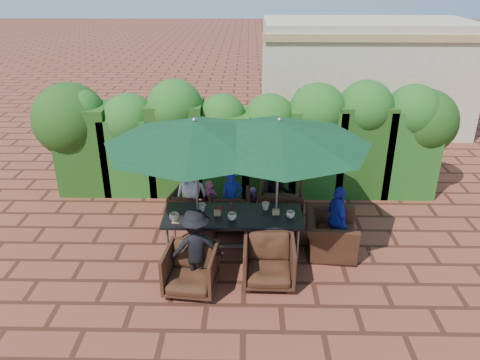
{
  "coord_description": "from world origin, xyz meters",
  "views": [
    {
      "loc": [
        0.05,
        -7.24,
        4.62
      ],
      "look_at": [
        -0.09,
        0.4,
        1.12
      ],
      "focal_mm": 35.0,
      "sensor_mm": 36.0,
      "label": 1
    }
  ],
  "objects_px": {
    "chair_far_left": "(191,205)",
    "chair_near_right": "(269,260)",
    "dining_table": "(233,219)",
    "chair_far_mid": "(230,208)",
    "chair_end_right": "(331,228)",
    "umbrella_left": "(195,133)",
    "umbrella_right": "(279,132)",
    "chair_far_right": "(281,203)",
    "chair_near_left": "(191,268)"
  },
  "relations": [
    {
      "from": "umbrella_left",
      "to": "chair_near_left",
      "type": "height_order",
      "value": "umbrella_left"
    },
    {
      "from": "chair_far_left",
      "to": "chair_near_right",
      "type": "bearing_deg",
      "value": 140.54
    },
    {
      "from": "chair_far_left",
      "to": "chair_far_mid",
      "type": "height_order",
      "value": "chair_far_mid"
    },
    {
      "from": "chair_far_mid",
      "to": "chair_end_right",
      "type": "height_order",
      "value": "chair_end_right"
    },
    {
      "from": "chair_far_right",
      "to": "chair_near_left",
      "type": "bearing_deg",
      "value": 59.44
    },
    {
      "from": "umbrella_left",
      "to": "chair_far_right",
      "type": "xyz_separation_m",
      "value": [
        1.49,
        1.03,
        -1.78
      ]
    },
    {
      "from": "umbrella_right",
      "to": "chair_near_right",
      "type": "height_order",
      "value": "umbrella_right"
    },
    {
      "from": "chair_far_left",
      "to": "chair_near_right",
      "type": "xyz_separation_m",
      "value": [
        1.46,
        -1.9,
        0.05
      ]
    },
    {
      "from": "dining_table",
      "to": "chair_end_right",
      "type": "relative_size",
      "value": 2.3
    },
    {
      "from": "umbrella_right",
      "to": "chair_far_right",
      "type": "bearing_deg",
      "value": 81.19
    },
    {
      "from": "umbrella_right",
      "to": "chair_near_left",
      "type": "xyz_separation_m",
      "value": [
        -1.36,
        -1.13,
        -1.82
      ]
    },
    {
      "from": "chair_near_right",
      "to": "dining_table",
      "type": "bearing_deg",
      "value": 126.69
    },
    {
      "from": "dining_table",
      "to": "chair_far_mid",
      "type": "distance_m",
      "value": 0.98
    },
    {
      "from": "chair_far_left",
      "to": "chair_far_right",
      "type": "distance_m",
      "value": 1.76
    },
    {
      "from": "dining_table",
      "to": "chair_end_right",
      "type": "xyz_separation_m",
      "value": [
        1.7,
        0.09,
        -0.23
      ]
    },
    {
      "from": "umbrella_right",
      "to": "chair_far_mid",
      "type": "bearing_deg",
      "value": 134.27
    },
    {
      "from": "chair_near_left",
      "to": "chair_end_right",
      "type": "distance_m",
      "value": 2.59
    },
    {
      "from": "dining_table",
      "to": "chair_near_right",
      "type": "bearing_deg",
      "value": -54.52
    },
    {
      "from": "dining_table",
      "to": "chair_far_left",
      "type": "relative_size",
      "value": 3.28
    },
    {
      "from": "chair_far_mid",
      "to": "umbrella_right",
      "type": "bearing_deg",
      "value": 131.92
    },
    {
      "from": "umbrella_right",
      "to": "chair_far_mid",
      "type": "relative_size",
      "value": 3.83
    },
    {
      "from": "umbrella_left",
      "to": "chair_far_right",
      "type": "distance_m",
      "value": 2.55
    },
    {
      "from": "chair_far_right",
      "to": "chair_near_left",
      "type": "height_order",
      "value": "chair_far_right"
    },
    {
      "from": "chair_far_left",
      "to": "chair_end_right",
      "type": "xyz_separation_m",
      "value": [
        2.57,
        -0.97,
        0.09
      ]
    },
    {
      "from": "umbrella_right",
      "to": "chair_far_mid",
      "type": "height_order",
      "value": "umbrella_right"
    },
    {
      "from": "dining_table",
      "to": "chair_far_right",
      "type": "height_order",
      "value": "chair_far_right"
    },
    {
      "from": "chair_far_left",
      "to": "umbrella_left",
      "type": "bearing_deg",
      "value": 117.38
    },
    {
      "from": "dining_table",
      "to": "chair_far_mid",
      "type": "relative_size",
      "value": 3.02
    },
    {
      "from": "chair_far_right",
      "to": "chair_near_left",
      "type": "relative_size",
      "value": 1.08
    },
    {
      "from": "chair_near_left",
      "to": "chair_end_right",
      "type": "height_order",
      "value": "chair_end_right"
    },
    {
      "from": "chair_far_mid",
      "to": "chair_end_right",
      "type": "distance_m",
      "value": 1.99
    },
    {
      "from": "chair_far_left",
      "to": "chair_far_mid",
      "type": "relative_size",
      "value": 0.92
    },
    {
      "from": "umbrella_right",
      "to": "chair_far_mid",
      "type": "xyz_separation_m",
      "value": [
        -0.84,
        0.86,
        -1.82
      ]
    },
    {
      "from": "chair_far_left",
      "to": "chair_end_right",
      "type": "bearing_deg",
      "value": 172.28
    },
    {
      "from": "umbrella_left",
      "to": "chair_far_left",
      "type": "bearing_deg",
      "value": 104.39
    },
    {
      "from": "chair_near_left",
      "to": "chair_far_right",
      "type": "bearing_deg",
      "value": 60.69
    },
    {
      "from": "dining_table",
      "to": "chair_far_left",
      "type": "height_order",
      "value": "dining_table"
    },
    {
      "from": "dining_table",
      "to": "chair_far_left",
      "type": "bearing_deg",
      "value": 129.08
    },
    {
      "from": "chair_end_right",
      "to": "chair_far_mid",
      "type": "bearing_deg",
      "value": 71.09
    },
    {
      "from": "dining_table",
      "to": "chair_near_left",
      "type": "xyz_separation_m",
      "value": [
        -0.62,
        -1.06,
        -0.28
      ]
    },
    {
      "from": "chair_near_left",
      "to": "dining_table",
      "type": "bearing_deg",
      "value": 65.83
    },
    {
      "from": "umbrella_left",
      "to": "chair_end_right",
      "type": "xyz_separation_m",
      "value": [
        2.3,
        0.06,
        -1.76
      ]
    },
    {
      "from": "umbrella_left",
      "to": "chair_far_mid",
      "type": "height_order",
      "value": "umbrella_left"
    },
    {
      "from": "dining_table",
      "to": "umbrella_right",
      "type": "distance_m",
      "value": 1.71
    },
    {
      "from": "chair_end_right",
      "to": "umbrella_right",
      "type": "bearing_deg",
      "value": 97.26
    },
    {
      "from": "chair_far_left",
      "to": "chair_near_left",
      "type": "relative_size",
      "value": 0.91
    },
    {
      "from": "chair_near_left",
      "to": "chair_near_right",
      "type": "distance_m",
      "value": 1.23
    },
    {
      "from": "chair_near_right",
      "to": "umbrella_right",
      "type": "bearing_deg",
      "value": 81.98
    },
    {
      "from": "chair_far_mid",
      "to": "dining_table",
      "type": "bearing_deg",
      "value": 93.71
    },
    {
      "from": "umbrella_left",
      "to": "chair_near_right",
      "type": "relative_size",
      "value": 3.58
    }
  ]
}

